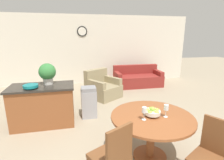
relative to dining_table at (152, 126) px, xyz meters
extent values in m
cube|color=silver|center=(-0.31, 4.84, 0.78)|extent=(8.00, 0.06, 2.70)
cylinder|color=black|center=(-0.75, 4.80, 1.50)|extent=(0.39, 0.02, 0.39)
cylinder|color=white|center=(-0.75, 4.78, 1.50)|extent=(0.31, 0.01, 0.31)
cylinder|color=brown|center=(0.00, 0.00, -0.55)|extent=(0.53, 0.53, 0.04)
cylinder|color=brown|center=(0.00, 0.00, -0.20)|extent=(0.13, 0.13, 0.66)
cylinder|color=brown|center=(0.00, 0.00, 0.15)|extent=(1.27, 1.27, 0.03)
cylinder|color=brown|center=(-0.68, -0.15, -0.35)|extent=(0.04, 0.04, 0.43)
cube|color=brown|center=(-0.76, -0.41, -0.12)|extent=(0.57, 0.57, 0.05)
cube|color=brown|center=(-0.67, -0.58, 0.14)|extent=(0.36, 0.22, 0.47)
cube|color=brown|center=(0.58, -0.67, 0.14)|extent=(0.22, 0.36, 0.47)
cylinder|color=silver|center=(0.00, 0.00, 0.18)|extent=(0.09, 0.09, 0.03)
cylinder|color=silver|center=(0.00, 0.00, 0.22)|extent=(0.24, 0.24, 0.06)
sphere|color=#99C142|center=(0.08, 0.01, 0.24)|extent=(0.08, 0.08, 0.08)
sphere|color=#99C142|center=(0.01, 0.08, 0.24)|extent=(0.08, 0.08, 0.08)
sphere|color=#99C142|center=(-0.07, 0.04, 0.24)|extent=(0.08, 0.08, 0.08)
sphere|color=#99C142|center=(-0.06, -0.05, 0.24)|extent=(0.08, 0.08, 0.08)
sphere|color=#99C142|center=(0.03, -0.07, 0.24)|extent=(0.08, 0.08, 0.08)
sphere|color=#99C142|center=(0.00, 0.00, 0.27)|extent=(0.08, 0.08, 0.08)
cylinder|color=silver|center=(-0.17, -0.09, 0.17)|extent=(0.06, 0.06, 0.01)
cylinder|color=silver|center=(-0.17, -0.09, 0.23)|extent=(0.01, 0.01, 0.11)
cylinder|color=silver|center=(-0.17, -0.09, 0.32)|extent=(0.07, 0.07, 0.08)
cylinder|color=silver|center=(0.18, -0.08, 0.17)|extent=(0.06, 0.06, 0.01)
cylinder|color=silver|center=(0.18, -0.08, 0.23)|extent=(0.01, 0.01, 0.11)
cylinder|color=silver|center=(0.18, -0.08, 0.32)|extent=(0.07, 0.07, 0.08)
cube|color=brown|center=(-1.83, 1.53, -0.14)|extent=(1.28, 0.65, 0.85)
cube|color=#2D2823|center=(-1.83, 1.53, 0.30)|extent=(1.34, 0.71, 0.04)
cylinder|color=#147A7F|center=(-2.00, 1.38, 0.33)|extent=(0.10, 0.10, 0.02)
cylinder|color=#147A7F|center=(-2.00, 1.38, 0.37)|extent=(0.29, 0.29, 0.05)
cylinder|color=beige|center=(-1.70, 1.64, 0.39)|extent=(0.21, 0.21, 0.14)
sphere|color=#387F3D|center=(-1.70, 1.64, 0.60)|extent=(0.36, 0.36, 0.36)
cube|color=#9E9EA3|center=(-0.83, 1.69, -0.24)|extent=(0.35, 0.32, 0.66)
cube|color=gray|center=(-0.83, 1.69, 0.13)|extent=(0.34, 0.30, 0.09)
cube|color=maroon|center=(1.27, 3.93, -0.36)|extent=(1.80, 0.89, 0.42)
cube|color=maroon|center=(1.27, 4.27, 0.03)|extent=(1.79, 0.22, 0.36)
cube|color=maroon|center=(0.45, 3.94, -0.28)|extent=(0.17, 0.80, 0.58)
cube|color=maroon|center=(2.08, 3.92, -0.28)|extent=(0.17, 0.80, 0.58)
cube|color=#998966|center=(-0.25, 2.97, -0.37)|extent=(1.21, 1.23, 0.40)
cube|color=#998966|center=(-0.45, 3.27, 0.06)|extent=(0.81, 0.63, 0.46)
cube|color=#998966|center=(-0.55, 2.77, -0.26)|extent=(0.58, 0.77, 0.61)
cube|color=#998966|center=(0.04, 3.16, -0.26)|extent=(0.58, 0.77, 0.61)
camera|label=1|loc=(-1.13, -2.26, 1.37)|focal=28.00mm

